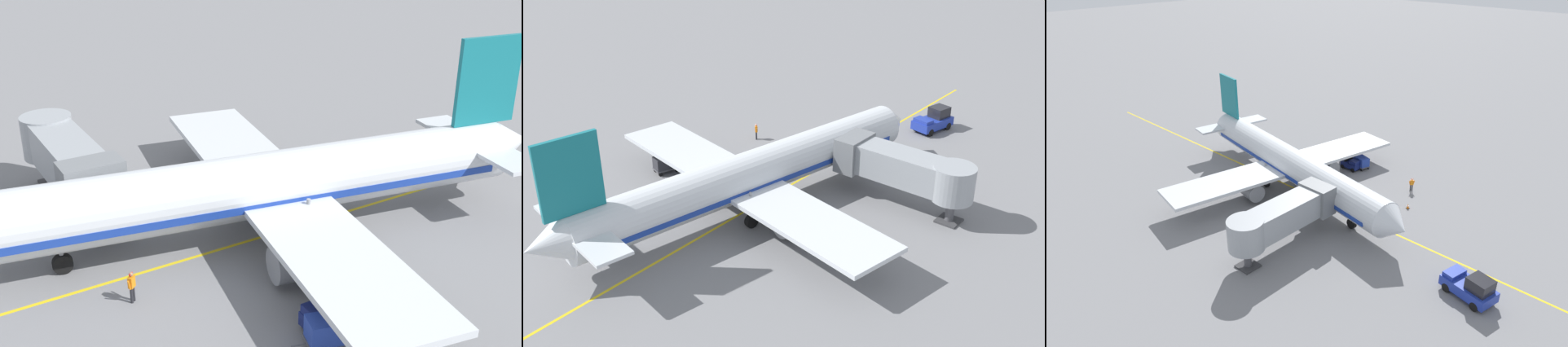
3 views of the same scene
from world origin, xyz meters
TOP-DOWN VIEW (x-y plane):
  - ground_plane at (0.00, 0.00)m, footprint 400.00×400.00m
  - gate_lead_in_line at (0.00, 0.00)m, footprint 0.24×80.00m
  - parked_airliner at (0.12, 1.35)m, footprint 30.45×37.20m
  - jet_bridge at (9.46, 9.90)m, footprint 11.98×3.50m
  - pushback_tractor at (3.80, 26.46)m, footprint 3.06×4.76m
  - baggage_tug_lead at (-8.97, 3.56)m, footprint 1.31×2.51m
  - baggage_cart_front at (-10.20, 4.27)m, footprint 1.88×2.97m
  - baggage_cart_second_in_train at (-10.66, 1.64)m, footprint 1.88×2.97m
  - ground_crew_wing_walker at (-9.16, 12.65)m, footprint 0.58×0.57m
  - ground_crew_loader at (-2.27, 10.46)m, footprint 0.54×0.61m
  - ground_crew_marshaller at (-3.21, 0.58)m, footprint 0.30×0.73m
  - safety_cone_nose_left at (-5.32, 14.67)m, footprint 0.36×0.36m

SIDE VIEW (x-z plane):
  - ground_plane at x=0.00m, z-range 0.00..0.00m
  - gate_lead_in_line at x=0.00m, z-range 0.00..0.01m
  - safety_cone_nose_left at x=-5.32m, z-range -0.01..0.58m
  - baggage_tug_lead at x=-8.97m, z-range -0.10..1.52m
  - baggage_cart_front at x=-10.20m, z-range 0.16..1.74m
  - baggage_cart_second_in_train at x=-10.66m, z-range 0.16..1.74m
  - ground_crew_wing_walker at x=-9.16m, z-range 0.11..1.80m
  - ground_crew_loader at x=-2.27m, z-range 0.11..1.80m
  - ground_crew_marshaller at x=-3.21m, z-range 0.11..1.80m
  - pushback_tractor at x=3.80m, z-range -0.10..2.30m
  - parked_airliner at x=0.12m, z-range -2.13..8.50m
  - jet_bridge at x=9.46m, z-range 0.96..5.94m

